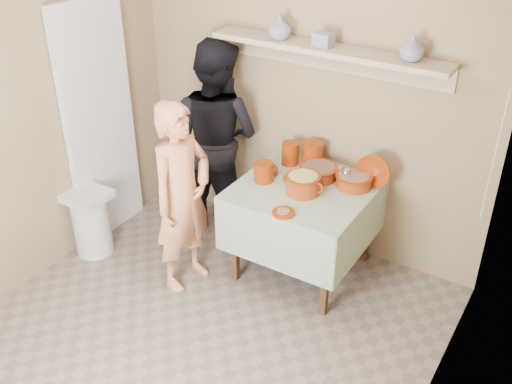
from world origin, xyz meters
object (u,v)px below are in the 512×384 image
Objects in this scene: person_cook at (182,198)px; person_helper at (216,137)px; serving_table at (304,201)px; cazuela_rice at (303,183)px; trash_bin at (91,222)px.

person_helper is at bearing 24.27° from person_cook.
cazuela_rice is (0.02, -0.09, 0.20)m from serving_table.
person_cook is 1.52× the size of serving_table.
serving_table is at bearing 105.35° from cazuela_rice.
cazuela_rice is at bearing -49.91° from person_cook.
trash_bin is at bearing 55.58° from person_helper.
person_cook reaches higher than serving_table.
person_cook is 2.64× the size of trash_bin.
trash_bin is (-1.61, -0.60, -0.56)m from cazuela_rice.
serving_table is 0.22m from cazuela_rice.
person_helper is at bearing 55.57° from trash_bin.
person_cook is at bearing 108.04° from person_helper.
person_helper reaches higher than trash_bin.
cazuela_rice is at bearing 162.22° from person_helper.
person_cook is 0.88m from cazuela_rice.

